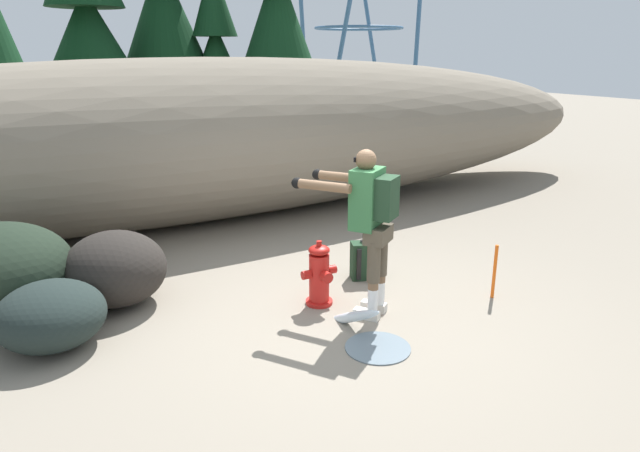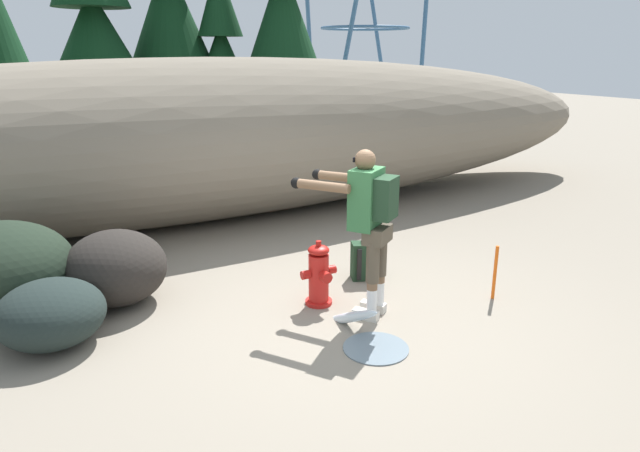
% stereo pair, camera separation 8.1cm
% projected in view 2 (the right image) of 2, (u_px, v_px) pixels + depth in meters
% --- Properties ---
extents(ground_plane, '(56.00, 56.00, 0.04)m').
position_uv_depth(ground_plane, '(344.00, 318.00, 5.65)').
color(ground_plane, gray).
extents(dirt_embankment, '(16.33, 3.20, 2.47)m').
position_uv_depth(dirt_embankment, '(208.00, 139.00, 8.77)').
color(dirt_embankment, '#756B5B').
rests_on(dirt_embankment, ground_plane).
extents(fire_hydrant, '(0.39, 0.34, 0.70)m').
position_uv_depth(fire_hydrant, '(319.00, 276.00, 5.84)').
color(fire_hydrant, red).
rests_on(fire_hydrant, ground_plane).
extents(hydrant_water_jet, '(0.59, 1.24, 0.59)m').
position_uv_depth(hydrant_water_jet, '(356.00, 326.00, 5.28)').
color(hydrant_water_jet, silver).
rests_on(hydrant_water_jet, ground_plane).
extents(utility_worker, '(0.87, 1.02, 1.68)m').
position_uv_depth(utility_worker, '(368.00, 214.00, 5.39)').
color(utility_worker, beige).
rests_on(utility_worker, ground_plane).
extents(spare_backpack, '(0.35, 0.35, 0.47)m').
position_uv_depth(spare_backpack, '(364.00, 261.00, 6.53)').
color(spare_backpack, '#1E3823').
rests_on(spare_backpack, ground_plane).
extents(boulder_mid, '(1.44, 1.43, 0.79)m').
position_uv_depth(boulder_mid, '(116.00, 268.00, 5.85)').
color(boulder_mid, black).
rests_on(boulder_mid, ground_plane).
extents(boulder_small, '(1.02, 1.01, 0.60)m').
position_uv_depth(boulder_small, '(51.00, 314.00, 5.03)').
color(boulder_small, '#1E2826').
rests_on(boulder_small, ground_plane).
extents(pine_tree_center, '(2.75, 2.75, 5.75)m').
position_uv_depth(pine_tree_center, '(94.00, 25.00, 13.18)').
color(pine_tree_center, '#47331E').
rests_on(pine_tree_center, ground_plane).
extents(pine_tree_far_right, '(1.81, 1.81, 4.74)m').
position_uv_depth(pine_tree_far_right, '(221.00, 49.00, 14.70)').
color(pine_tree_far_right, '#47331E').
rests_on(pine_tree_far_right, ground_plane).
extents(pine_tree_ridge_end, '(2.42, 2.42, 6.91)m').
position_uv_depth(pine_tree_ridge_end, '(283.00, 3.00, 14.11)').
color(pine_tree_ridge_end, '#47331E').
rests_on(pine_tree_ridge_end, ground_plane).
extents(survey_stake, '(0.04, 0.04, 0.60)m').
position_uv_depth(survey_stake, '(495.00, 273.00, 5.97)').
color(survey_stake, '#E55914').
rests_on(survey_stake, ground_plane).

